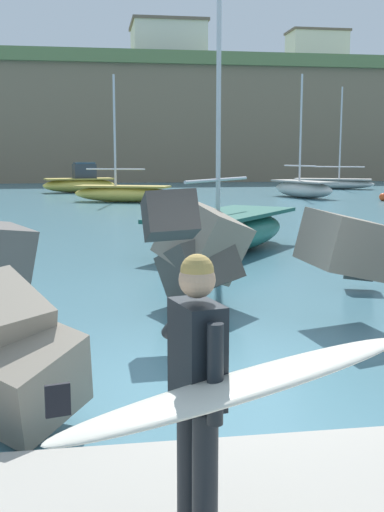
{
  "coord_description": "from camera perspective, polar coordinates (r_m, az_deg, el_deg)",
  "views": [
    {
      "loc": [
        -1.67,
        -6.66,
        2.56
      ],
      "look_at": [
        -0.55,
        0.5,
        1.4
      ],
      "focal_mm": 44.51,
      "sensor_mm": 36.0,
      "label": 1
    }
  ],
  "objects": [
    {
      "name": "mooring_buoy_inner",
      "position": [
        37.31,
        16.79,
        5.1
      ],
      "size": [
        0.44,
        0.44,
        0.44
      ],
      "color": "#E54C1E",
      "rests_on": "ground"
    },
    {
      "name": "ground_plane",
      "position": [
        7.33,
        4.97,
        -11.38
      ],
      "size": [
        400.0,
        400.0,
        0.0
      ],
      "primitive_type": "plane",
      "color": "#42707F"
    },
    {
      "name": "boat_near_left",
      "position": [
        16.93,
        2.98,
        2.35
      ],
      "size": [
        5.24,
        5.85,
        8.16
      ],
      "color": "#1E6656",
      "rests_on": "ground"
    },
    {
      "name": "surfer_with_board",
      "position": [
        3.62,
        1.62,
        -11.63
      ],
      "size": [
        2.12,
        1.35,
        1.78
      ],
      "color": "black",
      "rests_on": "walkway_path"
    },
    {
      "name": "station_building_west",
      "position": [
        71.07,
        -2.2,
        18.48
      ],
      "size": [
        7.82,
        7.41,
        4.34
      ],
      "color": "silver",
      "rests_on": "headland_bluff"
    },
    {
      "name": "station_building_central",
      "position": [
        88.4,
        11.12,
        17.17
      ],
      "size": [
        7.62,
        4.75,
        6.5
      ],
      "color": "silver",
      "rests_on": "headland_bluff"
    },
    {
      "name": "headland_bluff",
      "position": [
        82.39,
        8.77,
        11.38
      ],
      "size": [
        87.02,
        38.63,
        11.99
      ],
      "color": "#847056",
      "rests_on": "ground"
    },
    {
      "name": "boat_near_centre",
      "position": [
        44.55,
        -10.03,
        6.51
      ],
      "size": [
        5.26,
        2.92,
        2.06
      ],
      "color": "#EAC64C",
      "rests_on": "ground"
    },
    {
      "name": "breakwater_jetty",
      "position": [
        8.8,
        -7.01,
        -0.41
      ],
      "size": [
        31.12,
        6.75,
        2.65
      ],
      "color": "#3D3A38",
      "rests_on": "ground"
    },
    {
      "name": "boat_far_left",
      "position": [
        35.07,
        -6.23,
        5.68
      ],
      "size": [
        5.77,
        3.48,
        6.81
      ],
      "color": "#EAC64C",
      "rests_on": "ground"
    },
    {
      "name": "boat_mid_centre",
      "position": [
        49.54,
        12.53,
        6.44
      ],
      "size": [
        6.29,
        4.28,
        7.54
      ],
      "color": "beige",
      "rests_on": "ground"
    },
    {
      "name": "boat_near_right",
      "position": [
        39.04,
        9.95,
        6.03
      ],
      "size": [
        3.15,
        5.41,
        7.3
      ],
      "color": "beige",
      "rests_on": "ground"
    }
  ]
}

